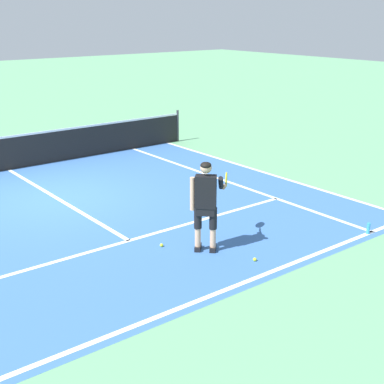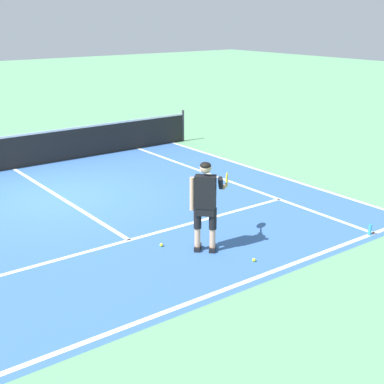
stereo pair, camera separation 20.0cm
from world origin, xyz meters
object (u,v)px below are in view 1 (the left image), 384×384
Objects in this scene: tennis_ball_near_feet at (255,259)px; water_bottle at (368,228)px; tennis_ball_by_baseline at (162,245)px; tennis_player at (206,200)px.

tennis_ball_near_feet is 2.72m from water_bottle.
tennis_ball_by_baseline is 0.28× the size of water_bottle.
water_bottle is at bearing -29.25° from tennis_ball_by_baseline.
tennis_ball_near_feet is at bearing -58.43° from tennis_ball_by_baseline.
tennis_ball_near_feet is at bearing -66.72° from tennis_player.
tennis_player is 25.95× the size of tennis_ball_near_feet.
tennis_ball_by_baseline is (-0.56, 0.64, -0.96)m from tennis_player.
tennis_ball_near_feet is (0.39, -0.90, -0.96)m from tennis_player.
tennis_player is at bearing 155.60° from water_bottle.
tennis_player reaches higher than tennis_ball_by_baseline.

